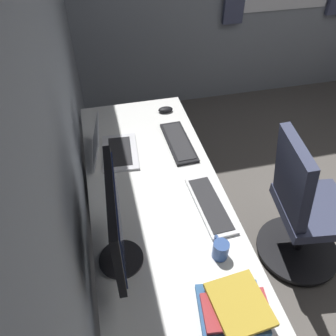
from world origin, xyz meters
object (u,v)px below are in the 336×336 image
(drawer_pedestal, at_px, (147,207))
(laptop_leftmost, at_px, (111,148))
(keyboard_main, at_px, (210,205))
(keyboard_spare, at_px, (179,142))
(coffee_mug, at_px, (220,249))
(mouse_main, at_px, (166,110))
(book_stack_near, at_px, (235,309))
(office_chair, at_px, (303,211))
(monitor_primary, at_px, (116,222))

(drawer_pedestal, distance_m, laptop_leftmost, 0.49)
(laptop_leftmost, distance_m, keyboard_main, 0.70)
(keyboard_main, bearing_deg, laptop_leftmost, 39.96)
(keyboard_spare, distance_m, coffee_mug, 0.84)
(mouse_main, xyz_separation_m, coffee_mug, (-1.21, 0.03, 0.03))
(book_stack_near, bearing_deg, mouse_main, -2.56)
(mouse_main, relative_size, office_chair, 0.11)
(laptop_leftmost, relative_size, keyboard_spare, 0.86)
(keyboard_spare, bearing_deg, laptop_leftmost, 90.87)
(drawer_pedestal, distance_m, keyboard_spare, 0.49)
(keyboard_main, bearing_deg, monitor_primary, 113.37)
(drawer_pedestal, bearing_deg, office_chair, -110.50)
(monitor_primary, height_order, office_chair, monitor_primary)
(mouse_main, bearing_deg, laptop_leftmost, 131.70)
(laptop_leftmost, xyz_separation_m, book_stack_near, (-1.10, -0.36, -0.01))
(monitor_primary, relative_size, keyboard_spare, 1.13)
(laptop_leftmost, height_order, keyboard_main, laptop_leftmost)
(book_stack_near, relative_size, office_chair, 0.30)
(drawer_pedestal, relative_size, coffee_mug, 6.16)
(laptop_leftmost, bearing_deg, office_chair, -114.02)
(monitor_primary, distance_m, laptop_leftmost, 0.78)
(drawer_pedestal, relative_size, monitor_primary, 1.45)
(keyboard_main, relative_size, coffee_mug, 3.77)
(monitor_primary, relative_size, book_stack_near, 1.64)
(drawer_pedestal, bearing_deg, keyboard_spare, -59.06)
(drawer_pedestal, height_order, coffee_mug, coffee_mug)
(laptop_leftmost, distance_m, book_stack_near, 1.16)
(monitor_primary, height_order, laptop_leftmost, monitor_primary)
(laptop_leftmost, bearing_deg, mouse_main, -48.30)
(drawer_pedestal, xyz_separation_m, laptop_leftmost, (0.14, 0.17, 0.43))
(monitor_primary, relative_size, laptop_leftmost, 1.32)
(keyboard_main, xyz_separation_m, book_stack_near, (-0.56, 0.09, 0.03))
(office_chair, bearing_deg, keyboard_spare, 53.54)
(keyboard_spare, height_order, mouse_main, mouse_main)
(keyboard_spare, distance_m, office_chair, 0.88)
(coffee_mug, bearing_deg, laptop_leftmost, 25.67)
(book_stack_near, distance_m, office_chair, 1.01)
(monitor_primary, distance_m, mouse_main, 1.25)
(keyboard_spare, bearing_deg, mouse_main, -0.30)
(keyboard_spare, distance_m, mouse_main, 0.37)
(drawer_pedestal, distance_m, coffee_mug, 0.84)
(mouse_main, distance_m, book_stack_near, 1.48)
(keyboard_main, xyz_separation_m, mouse_main, (0.92, 0.02, 0.01))
(monitor_primary, distance_m, keyboard_main, 0.59)
(office_chair, bearing_deg, drawer_pedestal, 69.50)
(keyboard_main, bearing_deg, keyboard_spare, 2.75)
(laptop_leftmost, distance_m, office_chair, 1.24)
(drawer_pedestal, xyz_separation_m, monitor_primary, (-0.61, 0.21, 0.65))
(coffee_mug, xyz_separation_m, office_chair, (0.34, -0.70, -0.32))
(monitor_primary, bearing_deg, drawer_pedestal, -19.24)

